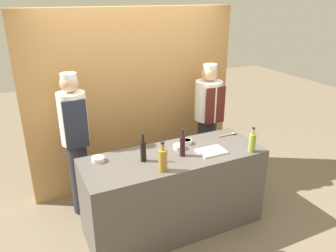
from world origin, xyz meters
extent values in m
plane|color=#756651|center=(0.00, 0.00, 0.00)|extent=(14.00, 14.00, 0.00)
cube|color=#B7844C|center=(0.00, 1.22, 1.20)|extent=(2.86, 0.18, 2.40)
cube|color=#514C47|center=(0.00, 0.00, 0.46)|extent=(1.99, 0.75, 0.93)
cylinder|color=silver|center=(0.26, 0.19, 0.95)|extent=(0.12, 0.12, 0.05)
cylinder|color=orange|center=(0.26, 0.19, 0.97)|extent=(0.10, 0.10, 0.01)
cylinder|color=silver|center=(-0.78, 0.21, 0.95)|extent=(0.13, 0.13, 0.05)
cylinder|color=brown|center=(-0.78, 0.21, 0.97)|extent=(0.11, 0.11, 0.01)
cylinder|color=silver|center=(0.12, 0.11, 0.95)|extent=(0.13, 0.13, 0.05)
cylinder|color=silver|center=(0.12, 0.11, 0.97)|extent=(0.11, 0.11, 0.01)
cube|color=white|center=(0.40, -0.12, 0.94)|extent=(0.30, 0.22, 0.02)
cylinder|color=olive|center=(0.80, -0.29, 1.03)|extent=(0.08, 0.08, 0.21)
cylinder|color=olive|center=(0.80, -0.29, 1.17)|extent=(0.03, 0.03, 0.06)
cylinder|color=black|center=(0.80, -0.29, 1.21)|extent=(0.03, 0.03, 0.02)
cylinder|color=olive|center=(-0.25, -0.26, 1.04)|extent=(0.09, 0.09, 0.22)
cylinder|color=olive|center=(-0.25, -0.26, 1.19)|extent=(0.04, 0.04, 0.07)
cylinder|color=black|center=(-0.25, -0.26, 1.23)|extent=(0.04, 0.04, 0.02)
cylinder|color=black|center=(-0.35, 0.01, 1.04)|extent=(0.06, 0.06, 0.22)
cylinder|color=black|center=(-0.35, 0.01, 1.19)|extent=(0.02, 0.02, 0.07)
cylinder|color=black|center=(-0.35, 0.01, 1.23)|extent=(0.03, 0.03, 0.02)
cylinder|color=black|center=(0.07, -0.06, 1.04)|extent=(0.06, 0.06, 0.22)
cylinder|color=black|center=(0.07, -0.06, 1.18)|extent=(0.02, 0.02, 0.07)
cylinder|color=black|center=(0.07, -0.06, 1.23)|extent=(0.03, 0.03, 0.02)
cylinder|color=#B2844C|center=(0.79, 0.18, 0.94)|extent=(0.21, 0.02, 0.02)
ellipsoid|color=#B2844C|center=(0.91, 0.18, 0.95)|extent=(0.06, 0.04, 0.02)
cylinder|color=#28282D|center=(-0.90, 0.76, 0.47)|extent=(0.23, 0.23, 0.93)
cylinder|color=white|center=(-0.90, 0.76, 1.24)|extent=(0.32, 0.32, 0.61)
cube|color=#232838|center=(-0.90, 0.61, 1.21)|extent=(0.25, 0.02, 0.56)
sphere|color=tan|center=(-0.90, 0.76, 1.64)|extent=(0.20, 0.20, 0.20)
cylinder|color=white|center=(-0.90, 0.76, 1.72)|extent=(0.17, 0.17, 0.07)
cylinder|color=#28282D|center=(0.90, 0.76, 0.47)|extent=(0.26, 0.26, 0.94)
cylinder|color=white|center=(0.90, 0.76, 1.20)|extent=(0.36, 0.36, 0.53)
cube|color=#561E19|center=(0.90, 0.59, 1.18)|extent=(0.29, 0.02, 0.49)
sphere|color=tan|center=(0.90, 0.76, 1.58)|extent=(0.22, 0.22, 0.22)
cylinder|color=white|center=(0.90, 0.76, 1.66)|extent=(0.18, 0.18, 0.08)
camera|label=1|loc=(-1.42, -2.82, 2.54)|focal=35.00mm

